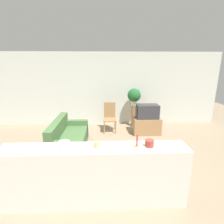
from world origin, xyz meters
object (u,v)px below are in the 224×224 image
at_px(decorative_bowl, 64,145).
at_px(television, 147,111).
at_px(potted_plant, 134,96).
at_px(wooden_chair, 110,116).
at_px(couch, 68,139).

bearing_deg(decorative_bowl, television, 55.65).
xyz_separation_m(television, potted_plant, (-0.32, 0.73, 0.39)).
distance_m(television, decorative_bowl, 3.59).
relative_size(television, potted_plant, 1.17).
height_order(television, potted_plant, potted_plant).
height_order(potted_plant, decorative_bowl, potted_plant).
bearing_deg(decorative_bowl, potted_plant, 65.27).
distance_m(wooden_chair, decorative_bowl, 3.41).
distance_m(couch, potted_plant, 2.85).
xyz_separation_m(wooden_chair, decorative_bowl, (-0.80, -3.27, 0.52)).
height_order(television, decorative_bowl, decorative_bowl).
distance_m(couch, television, 2.64).
height_order(couch, decorative_bowl, decorative_bowl).
bearing_deg(wooden_chair, couch, -130.88).
xyz_separation_m(television, wooden_chair, (-1.22, 0.32, -0.24)).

